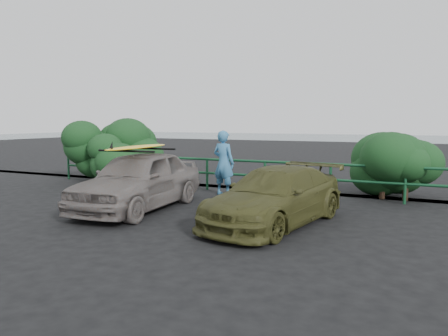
# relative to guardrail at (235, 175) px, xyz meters

# --- Properties ---
(ground) EXTENTS (80.00, 80.00, 0.00)m
(ground) POSITION_rel_guardrail_xyz_m (0.00, -5.00, -0.52)
(ground) COLOR black
(ocean) EXTENTS (200.00, 200.00, 0.00)m
(ocean) POSITION_rel_guardrail_xyz_m (0.00, 55.00, -0.52)
(ocean) COLOR slate
(ocean) RESTS_ON ground
(guardrail) EXTENTS (14.00, 0.08, 1.04)m
(guardrail) POSITION_rel_guardrail_xyz_m (0.00, 0.00, 0.00)
(guardrail) COLOR #134425
(guardrail) RESTS_ON ground
(shrub_left) EXTENTS (3.20, 2.40, 2.06)m
(shrub_left) POSITION_rel_guardrail_xyz_m (-4.80, 0.40, 0.51)
(shrub_left) COLOR #163D1A
(shrub_left) RESTS_ON ground
(shrub_right) EXTENTS (3.20, 2.40, 1.93)m
(shrub_right) POSITION_rel_guardrail_xyz_m (5.00, 0.50, 0.44)
(shrub_right) COLOR #163D1A
(shrub_right) RESTS_ON ground
(sedan) EXTENTS (2.07, 4.50, 1.50)m
(sedan) POSITION_rel_guardrail_xyz_m (-1.12, -3.58, 0.23)
(sedan) COLOR slate
(sedan) RESTS_ON ground
(olive_vehicle) EXTENTS (2.51, 4.51, 1.24)m
(olive_vehicle) POSITION_rel_guardrail_xyz_m (2.54, -3.68, 0.10)
(olive_vehicle) COLOR #41421D
(olive_vehicle) RESTS_ON ground
(man) EXTENTS (0.79, 0.59, 1.96)m
(man) POSITION_rel_guardrail_xyz_m (-0.08, -0.70, 0.46)
(man) COLOR teal
(man) RESTS_ON ground
(roof_rack) EXTENTS (1.64, 1.20, 0.05)m
(roof_rack) POSITION_rel_guardrail_xyz_m (-1.12, -3.58, 1.00)
(roof_rack) COLOR black
(roof_rack) RESTS_ON sedan
(surfboard) EXTENTS (0.73, 2.69, 0.08)m
(surfboard) POSITION_rel_guardrail_xyz_m (-1.12, -3.58, 1.07)
(surfboard) COLOR yellow
(surfboard) RESTS_ON roof_rack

